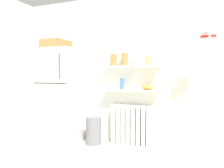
# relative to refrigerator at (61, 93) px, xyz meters

# --- Properties ---
(back_wall) EXTENTS (7.04, 0.10, 2.60)m
(back_wall) POSITION_rel_refrigerator_xyz_m (1.30, 0.38, 0.43)
(back_wall) COLOR silver
(back_wall) RESTS_ON ground_plane
(refrigerator) EXTENTS (0.66, 0.70, 1.82)m
(refrigerator) POSITION_rel_refrigerator_xyz_m (0.00, 0.00, 0.00)
(refrigerator) COLOR #B7BABF
(refrigerator) RESTS_ON ground_plane
(radiator) EXTENTS (0.69, 0.12, 0.68)m
(radiator) POSITION_rel_refrigerator_xyz_m (1.24, 0.25, -0.53)
(radiator) COLOR white
(radiator) RESTS_ON ground_plane
(wall_shelf_lower) EXTENTS (0.96, 0.22, 0.02)m
(wall_shelf_lower) POSITION_rel_refrigerator_xyz_m (1.24, 0.22, 0.07)
(wall_shelf_lower) COLOR white
(wall_shelf_upper) EXTENTS (0.96, 0.22, 0.02)m
(wall_shelf_upper) POSITION_rel_refrigerator_xyz_m (1.24, 0.22, 0.47)
(wall_shelf_upper) COLOR white
(storage_jar_0) EXTENTS (0.11, 0.11, 0.22)m
(storage_jar_0) POSITION_rel_refrigerator_xyz_m (0.93, 0.22, 0.59)
(storage_jar_0) COLOR olive
(storage_jar_0) RESTS_ON wall_shelf_upper
(storage_jar_1) EXTENTS (0.11, 0.11, 0.24)m
(storage_jar_1) POSITION_rel_refrigerator_xyz_m (1.13, 0.22, 0.60)
(storage_jar_1) COLOR olive
(storage_jar_1) RESTS_ON wall_shelf_upper
(storage_jar_2) EXTENTS (0.08, 0.08, 0.20)m
(storage_jar_2) POSITION_rel_refrigerator_xyz_m (1.34, 0.22, 0.58)
(storage_jar_2) COLOR silver
(storage_jar_2) RESTS_ON wall_shelf_upper
(storage_jar_3) EXTENTS (0.11, 0.11, 0.17)m
(storage_jar_3) POSITION_rel_refrigerator_xyz_m (1.55, 0.22, 0.57)
(storage_jar_3) COLOR tan
(storage_jar_3) RESTS_ON wall_shelf_upper
(vase) EXTENTS (0.07, 0.07, 0.19)m
(vase) POSITION_rel_refrigerator_xyz_m (1.09, 0.22, 0.18)
(vase) COLOR #38609E
(vase) RESTS_ON wall_shelf_lower
(shelf_bowl) EXTENTS (0.19, 0.19, 0.09)m
(shelf_bowl) POSITION_rel_refrigerator_xyz_m (1.53, 0.22, 0.12)
(shelf_bowl) COLOR orange
(shelf_bowl) RESTS_ON wall_shelf_lower
(trash_bin) EXTENTS (0.26, 0.26, 0.47)m
(trash_bin) POSITION_rel_refrigerator_xyz_m (0.63, 0.04, -0.63)
(trash_bin) COLOR slate
(trash_bin) RESTS_ON ground_plane
(pet_food_bowl) EXTENTS (0.18, 0.18, 0.05)m
(pet_food_bowl) POSITION_rel_refrigerator_xyz_m (1.24, -0.18, -0.84)
(pet_food_bowl) COLOR #B7B7BC
(pet_food_bowl) RESTS_ON ground_plane
(hanging_fruit_basket) EXTENTS (0.29, 0.29, 0.10)m
(hanging_fruit_basket) POSITION_rel_refrigerator_xyz_m (2.40, -0.13, 0.84)
(hanging_fruit_basket) COLOR #B2B2B7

